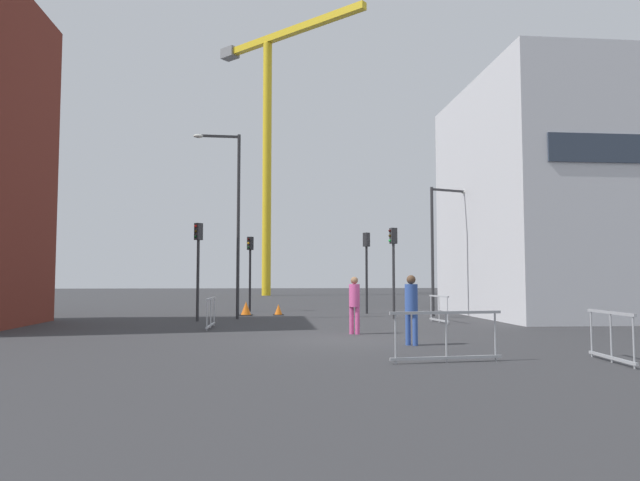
{
  "coord_description": "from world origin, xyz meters",
  "views": [
    {
      "loc": [
        -2.22,
        -16.36,
        1.79
      ],
      "look_at": [
        0.0,
        7.67,
        3.37
      ],
      "focal_mm": 31.93,
      "sensor_mm": 36.0,
      "label": 1
    }
  ],
  "objects_px": {
    "traffic_light_near": "(198,255)",
    "traffic_cone_by_barrier": "(246,309)",
    "streetlamp_tall": "(233,210)",
    "traffic_light_corner": "(366,259)",
    "pedestrian_waiting": "(411,304)",
    "traffic_cone_striped": "(278,310)",
    "construction_crane": "(270,122)",
    "traffic_light_crosswalk": "(393,258)",
    "streetlamp_short": "(438,237)",
    "pedestrian_walking": "(354,300)",
    "traffic_light_median": "(250,261)"
  },
  "relations": [
    {
      "from": "traffic_light_corner",
      "to": "pedestrian_waiting",
      "type": "xyz_separation_m",
      "value": [
        -1.13,
        -13.27,
        -1.62
      ]
    },
    {
      "from": "construction_crane",
      "to": "pedestrian_walking",
      "type": "bearing_deg",
      "value": -86.22
    },
    {
      "from": "traffic_light_corner",
      "to": "traffic_light_crosswalk",
      "type": "relative_size",
      "value": 1.02
    },
    {
      "from": "streetlamp_tall",
      "to": "traffic_light_median",
      "type": "distance_m",
      "value": 5.9
    },
    {
      "from": "streetlamp_tall",
      "to": "traffic_cone_by_barrier",
      "type": "height_order",
      "value": "streetlamp_tall"
    },
    {
      "from": "streetlamp_tall",
      "to": "traffic_light_corner",
      "type": "bearing_deg",
      "value": 26.75
    },
    {
      "from": "construction_crane",
      "to": "traffic_cone_by_barrier",
      "type": "relative_size",
      "value": 40.88
    },
    {
      "from": "streetlamp_tall",
      "to": "traffic_light_crosswalk",
      "type": "relative_size",
      "value": 2.03
    },
    {
      "from": "traffic_light_crosswalk",
      "to": "traffic_light_near",
      "type": "xyz_separation_m",
      "value": [
        -8.37,
        -0.8,
        0.04
      ]
    },
    {
      "from": "traffic_light_median",
      "to": "traffic_cone_striped",
      "type": "distance_m",
      "value": 4.08
    },
    {
      "from": "construction_crane",
      "to": "pedestrian_waiting",
      "type": "distance_m",
      "value": 45.38
    },
    {
      "from": "pedestrian_walking",
      "to": "traffic_light_crosswalk",
      "type": "bearing_deg",
      "value": 67.36
    },
    {
      "from": "pedestrian_waiting",
      "to": "traffic_cone_striped",
      "type": "relative_size",
      "value": 3.6
    },
    {
      "from": "traffic_light_crosswalk",
      "to": "streetlamp_tall",
      "type": "bearing_deg",
      "value": 177.41
    },
    {
      "from": "traffic_light_near",
      "to": "traffic_cone_striped",
      "type": "relative_size",
      "value": 7.83
    },
    {
      "from": "construction_crane",
      "to": "traffic_light_near",
      "type": "relative_size",
      "value": 6.63
    },
    {
      "from": "streetlamp_tall",
      "to": "traffic_light_crosswalk",
      "type": "xyz_separation_m",
      "value": [
        7.03,
        -0.32,
        -2.07
      ]
    },
    {
      "from": "streetlamp_short",
      "to": "traffic_light_near",
      "type": "xyz_separation_m",
      "value": [
        -10.81,
        -2.1,
        -0.98
      ]
    },
    {
      "from": "streetlamp_short",
      "to": "traffic_cone_striped",
      "type": "height_order",
      "value": "streetlamp_short"
    },
    {
      "from": "traffic_light_corner",
      "to": "traffic_light_median",
      "type": "bearing_deg",
      "value": 159.19
    },
    {
      "from": "traffic_light_corner",
      "to": "traffic_cone_striped",
      "type": "bearing_deg",
      "value": -170.86
    },
    {
      "from": "traffic_light_median",
      "to": "traffic_light_near",
      "type": "xyz_separation_m",
      "value": [
        -1.93,
        -6.61,
        0.05
      ]
    },
    {
      "from": "traffic_light_near",
      "to": "traffic_cone_striped",
      "type": "distance_m",
      "value": 5.58
    },
    {
      "from": "streetlamp_tall",
      "to": "streetlamp_short",
      "type": "height_order",
      "value": "streetlamp_tall"
    },
    {
      "from": "streetlamp_tall",
      "to": "traffic_cone_striped",
      "type": "height_order",
      "value": "streetlamp_tall"
    },
    {
      "from": "streetlamp_short",
      "to": "pedestrian_waiting",
      "type": "distance_m",
      "value": 12.03
    },
    {
      "from": "pedestrian_walking",
      "to": "traffic_cone_by_barrier",
      "type": "distance_m",
      "value": 10.19
    },
    {
      "from": "construction_crane",
      "to": "pedestrian_waiting",
      "type": "relative_size",
      "value": 14.43
    },
    {
      "from": "construction_crane",
      "to": "pedestrian_waiting",
      "type": "height_order",
      "value": "construction_crane"
    },
    {
      "from": "construction_crane",
      "to": "pedestrian_walking",
      "type": "xyz_separation_m",
      "value": [
        2.58,
        -39.03,
        -16.48
      ]
    },
    {
      "from": "traffic_light_near",
      "to": "traffic_cone_by_barrier",
      "type": "distance_m",
      "value": 4.74
    },
    {
      "from": "traffic_light_corner",
      "to": "traffic_cone_by_barrier",
      "type": "bearing_deg",
      "value": -172.97
    },
    {
      "from": "traffic_light_crosswalk",
      "to": "pedestrian_walking",
      "type": "xyz_separation_m",
      "value": [
        -2.75,
        -6.6,
        -1.61
      ]
    },
    {
      "from": "traffic_light_near",
      "to": "traffic_cone_striped",
      "type": "height_order",
      "value": "traffic_light_near"
    },
    {
      "from": "pedestrian_walking",
      "to": "traffic_cone_by_barrier",
      "type": "bearing_deg",
      "value": 111.8
    },
    {
      "from": "traffic_light_crosswalk",
      "to": "traffic_cone_striped",
      "type": "height_order",
      "value": "traffic_light_crosswalk"
    },
    {
      "from": "traffic_light_median",
      "to": "traffic_cone_by_barrier",
      "type": "xyz_separation_m",
      "value": [
        -0.08,
        -2.97,
        -2.36
      ]
    },
    {
      "from": "traffic_light_crosswalk",
      "to": "pedestrian_walking",
      "type": "relative_size",
      "value": 2.19
    },
    {
      "from": "streetlamp_short",
      "to": "pedestrian_walking",
      "type": "distance_m",
      "value": 9.81
    },
    {
      "from": "streetlamp_tall",
      "to": "traffic_light_median",
      "type": "relative_size",
      "value": 2.04
    },
    {
      "from": "traffic_light_corner",
      "to": "traffic_light_median",
      "type": "relative_size",
      "value": 1.02
    },
    {
      "from": "construction_crane",
      "to": "traffic_light_crosswalk",
      "type": "xyz_separation_m",
      "value": [
        5.33,
        -32.44,
        -14.87
      ]
    },
    {
      "from": "construction_crane",
      "to": "traffic_light_crosswalk",
      "type": "relative_size",
      "value": 6.73
    },
    {
      "from": "traffic_light_crosswalk",
      "to": "traffic_light_median",
      "type": "height_order",
      "value": "traffic_light_crosswalk"
    },
    {
      "from": "streetlamp_short",
      "to": "traffic_light_crosswalk",
      "type": "distance_m",
      "value": 2.94
    },
    {
      "from": "traffic_light_near",
      "to": "traffic_light_crosswalk",
      "type": "bearing_deg",
      "value": 5.49
    },
    {
      "from": "streetlamp_short",
      "to": "pedestrian_waiting",
      "type": "bearing_deg",
      "value": -110.6
    },
    {
      "from": "traffic_light_crosswalk",
      "to": "streetlamp_short",
      "type": "bearing_deg",
      "value": 28.08
    },
    {
      "from": "construction_crane",
      "to": "streetlamp_short",
      "type": "xyz_separation_m",
      "value": [
        7.77,
        -31.14,
        -13.85
      ]
    },
    {
      "from": "traffic_light_median",
      "to": "streetlamp_tall",
      "type": "bearing_deg",
      "value": -96.12
    }
  ]
}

